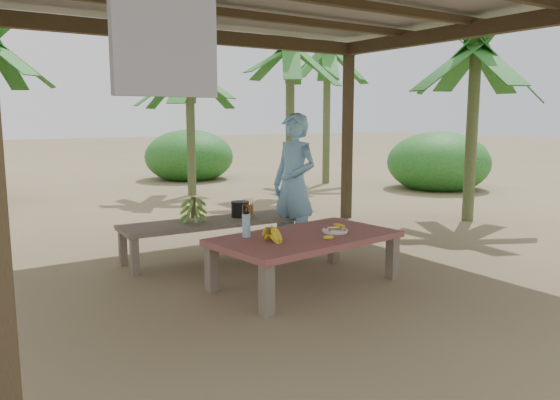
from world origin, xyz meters
TOP-DOWN VIEW (x-y plane):
  - ground at (0.00, 0.00)m, footprint 80.00×80.00m
  - work_table at (0.10, -0.28)m, footprint 1.90×1.19m
  - bench at (-0.16, 1.15)m, footprint 2.22×0.70m
  - ripe_banana_bunch at (-0.37, -0.34)m, footprint 0.27×0.24m
  - plate at (0.41, -0.35)m, footprint 0.26×0.26m
  - loose_banana_front at (0.16, -0.56)m, footprint 0.16×0.09m
  - loose_banana_side at (0.60, -0.18)m, footprint 0.12×0.13m
  - water_flask at (-0.43, -0.03)m, footprint 0.08×0.08m
  - green_banana_stalk at (-0.44, 1.16)m, footprint 0.28×0.28m
  - cooking_pot at (0.18, 1.18)m, footprint 0.21×0.21m
  - skewer_rack at (0.23, 1.08)m, footprint 0.18×0.09m
  - woman at (0.72, 0.82)m, footprint 0.53×0.69m
  - banana_plant_ne at (3.35, 4.74)m, footprint 1.80×1.80m
  - banana_plant_n at (1.77, 6.11)m, footprint 1.80×1.80m
  - banana_plant_e at (4.28, 1.04)m, footprint 1.80×1.80m
  - banana_plant_far at (5.44, 6.21)m, footprint 1.80×1.80m

SIDE VIEW (x-z plane):
  - ground at x=0.00m, z-range 0.00..0.00m
  - bench at x=-0.16m, z-range 0.17..0.62m
  - work_table at x=0.10m, z-range 0.18..0.68m
  - plate at x=0.41m, z-range 0.50..0.54m
  - loose_banana_front at x=0.16m, z-range 0.50..0.54m
  - loose_banana_side at x=0.60m, z-range 0.50..0.54m
  - cooking_pot at x=0.18m, z-range 0.45..0.63m
  - skewer_rack at x=0.23m, z-range 0.45..0.69m
  - ripe_banana_bunch at x=-0.37m, z-range 0.50..0.65m
  - green_banana_stalk at x=-0.44m, z-range 0.45..0.76m
  - water_flask at x=-0.43m, z-range 0.48..0.77m
  - woman at x=0.72m, z-range 0.00..1.69m
  - banana_plant_n at x=1.77m, z-range 0.95..3.81m
  - banana_plant_e at x=4.28m, z-range 1.00..3.97m
  - banana_plant_ne at x=3.35m, z-range 1.15..4.43m
  - banana_plant_far at x=5.44m, z-range 1.26..4.78m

